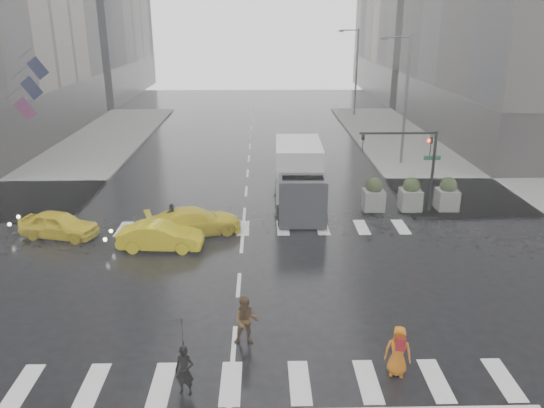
{
  "coord_description": "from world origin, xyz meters",
  "views": [
    {
      "loc": [
        0.92,
        -18.79,
        10.04
      ],
      "look_at": [
        1.37,
        2.0,
        2.69
      ],
      "focal_mm": 35.0,
      "sensor_mm": 36.0,
      "label": 1
    }
  ],
  "objects_px": {
    "pedestrian_brown": "(246,321)",
    "taxi_front": "(59,225)",
    "traffic_signal_pole": "(415,155)",
    "box_truck": "(299,176)",
    "pedestrian_orange": "(398,351)",
    "taxi_mid": "(161,236)"
  },
  "relations": [
    {
      "from": "taxi_mid",
      "to": "pedestrian_brown",
      "type": "bearing_deg",
      "value": -148.52
    },
    {
      "from": "traffic_signal_pole",
      "to": "box_truck",
      "type": "relative_size",
      "value": 0.68
    },
    {
      "from": "traffic_signal_pole",
      "to": "taxi_front",
      "type": "height_order",
      "value": "traffic_signal_pole"
    },
    {
      "from": "traffic_signal_pole",
      "to": "box_truck",
      "type": "xyz_separation_m",
      "value": [
        -6.01,
        0.86,
        -1.34
      ]
    },
    {
      "from": "pedestrian_brown",
      "to": "taxi_front",
      "type": "distance_m",
      "value": 12.92
    },
    {
      "from": "pedestrian_brown",
      "to": "taxi_front",
      "type": "relative_size",
      "value": 0.45
    },
    {
      "from": "traffic_signal_pole",
      "to": "taxi_front",
      "type": "distance_m",
      "value": 18.24
    },
    {
      "from": "traffic_signal_pole",
      "to": "taxi_front",
      "type": "relative_size",
      "value": 1.2
    },
    {
      "from": "pedestrian_brown",
      "to": "box_truck",
      "type": "height_order",
      "value": "box_truck"
    },
    {
      "from": "pedestrian_orange",
      "to": "pedestrian_brown",
      "type": "bearing_deg",
      "value": 174.5
    },
    {
      "from": "pedestrian_brown",
      "to": "taxi_mid",
      "type": "distance_m",
      "value": 8.58
    },
    {
      "from": "pedestrian_brown",
      "to": "taxi_front",
      "type": "xyz_separation_m",
      "value": [
        -9.21,
        9.06,
        -0.2
      ]
    },
    {
      "from": "taxi_front",
      "to": "taxi_mid",
      "type": "xyz_separation_m",
      "value": [
        5.13,
        -1.51,
        -0.01
      ]
    },
    {
      "from": "pedestrian_orange",
      "to": "box_truck",
      "type": "bearing_deg",
      "value": 112.21
    },
    {
      "from": "traffic_signal_pole",
      "to": "taxi_front",
      "type": "bearing_deg",
      "value": -170.6
    },
    {
      "from": "pedestrian_brown",
      "to": "taxi_front",
      "type": "bearing_deg",
      "value": 136.38
    },
    {
      "from": "taxi_mid",
      "to": "box_truck",
      "type": "distance_m",
      "value": 8.63
    },
    {
      "from": "taxi_front",
      "to": "box_truck",
      "type": "bearing_deg",
      "value": -58.46
    },
    {
      "from": "traffic_signal_pole",
      "to": "taxi_mid",
      "type": "bearing_deg",
      "value": -160.63
    },
    {
      "from": "pedestrian_brown",
      "to": "pedestrian_orange",
      "type": "height_order",
      "value": "pedestrian_brown"
    },
    {
      "from": "taxi_mid",
      "to": "box_truck",
      "type": "relative_size",
      "value": 0.58
    },
    {
      "from": "traffic_signal_pole",
      "to": "pedestrian_orange",
      "type": "relative_size",
      "value": 2.84
    }
  ]
}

